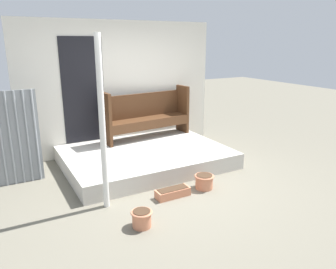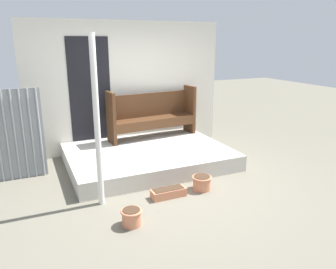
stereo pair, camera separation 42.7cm
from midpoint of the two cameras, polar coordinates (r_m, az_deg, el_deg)
name	(u,v)px [view 2 (the right image)]	position (r m, az deg, el deg)	size (l,w,h in m)	color
ground_plane	(171,185)	(5.25, 2.86, -8.90)	(24.00, 24.00, 0.00)	#706B5B
porch_slab	(148,156)	(6.09, -1.50, -3.86)	(2.88, 2.11, 0.28)	beige
house_wall	(127,87)	(6.79, -5.44, 8.24)	(4.08, 0.08, 2.60)	white
support_post	(97,124)	(4.35, -9.55, 1.76)	(0.08, 0.08, 2.31)	white
bench	(152,113)	(6.71, -0.99, 3.77)	(1.88, 0.57, 1.01)	#4C2D19
flower_pot_left	(131,217)	(4.16, -3.39, -14.14)	(0.27, 0.27, 0.21)	tan
flower_pot_middle	(202,182)	(5.11, 8.31, -8.25)	(0.31, 0.31, 0.22)	tan
planter_box_rect	(168,193)	(4.87, 2.63, -10.13)	(0.51, 0.19, 0.13)	tan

